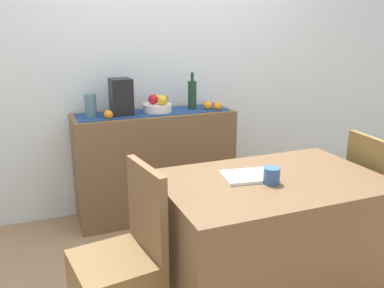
{
  "coord_description": "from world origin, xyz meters",
  "views": [
    {
      "loc": [
        -1.05,
        -2.17,
        1.54
      ],
      "look_at": [
        -0.03,
        0.38,
        0.75
      ],
      "focal_mm": 37.96,
      "sensor_mm": 36.0,
      "label": 1
    }
  ],
  "objects": [
    {
      "name": "ground_plane",
      "position": [
        0.0,
        0.0,
        -0.01
      ],
      "size": [
        6.4,
        6.4,
        0.02
      ],
      "primitive_type": "cube",
      "color": "#9C7858",
      "rests_on": "ground"
    },
    {
      "name": "apple_front",
      "position": [
        -0.05,
        0.94,
        0.98
      ],
      "size": [
        0.07,
        0.07,
        0.07
      ],
      "primitive_type": "sphere",
      "color": "#AC3A27",
      "rests_on": "fruit_bowl"
    },
    {
      "name": "orange_loose_far",
      "position": [
        0.37,
        0.81,
        0.92
      ],
      "size": [
        0.07,
        0.07,
        0.07
      ],
      "primitive_type": "sphere",
      "color": "orange",
      "rests_on": "sideboard_console"
    },
    {
      "name": "open_book",
      "position": [
        0.02,
        -0.33,
        0.75
      ],
      "size": [
        0.31,
        0.25,
        0.02
      ],
      "primitive_type": "cube",
      "rotation": [
        0.0,
        0.0,
        -0.16
      ],
      "color": "white",
      "rests_on": "dining_table"
    },
    {
      "name": "apple_right",
      "position": [
        -0.15,
        0.92,
        0.99
      ],
      "size": [
        0.08,
        0.08,
        0.08
      ],
      "primitive_type": "sphere",
      "color": "red",
      "rests_on": "fruit_bowl"
    },
    {
      "name": "ceramic_vase",
      "position": [
        -0.64,
        0.92,
        0.97
      ],
      "size": [
        0.09,
        0.09,
        0.18
      ],
      "primitive_type": "cylinder",
      "color": "slate",
      "rests_on": "sideboard_console"
    },
    {
      "name": "coffee_cup",
      "position": [
        0.09,
        -0.45,
        0.78
      ],
      "size": [
        0.09,
        0.09,
        0.09
      ],
      "primitive_type": "cylinder",
      "color": "#315993",
      "rests_on": "dining_table"
    },
    {
      "name": "chair_by_corner",
      "position": [
        1.01,
        -0.39,
        0.27
      ],
      "size": [
        0.43,
        0.43,
        0.9
      ],
      "color": "brown",
      "rests_on": "ground"
    },
    {
      "name": "wine_bottle",
      "position": [
        0.19,
        0.92,
        1.01
      ],
      "size": [
        0.07,
        0.07,
        0.31
      ],
      "color": "#1A3825",
      "rests_on": "sideboard_console"
    },
    {
      "name": "sideboard_console",
      "position": [
        -0.14,
        0.92,
        0.44
      ],
      "size": [
        1.29,
        0.42,
        0.88
      ],
      "primitive_type": "cube",
      "color": "brown",
      "rests_on": "ground"
    },
    {
      "name": "fruit_bowl",
      "position": [
        -0.11,
        0.92,
        0.92
      ],
      "size": [
        0.23,
        0.23,
        0.06
      ],
      "primitive_type": "cylinder",
      "color": "silver",
      "rests_on": "table_runner"
    },
    {
      "name": "orange_loose_mid",
      "position": [
        0.31,
        0.86,
        0.92
      ],
      "size": [
        0.07,
        0.07,
        0.07
      ],
      "primitive_type": "sphere",
      "color": "orange",
      "rests_on": "sideboard_console"
    },
    {
      "name": "room_wall_rear",
      "position": [
        0.0,
        1.18,
        1.35
      ],
      "size": [
        6.4,
        0.06,
        2.7
      ],
      "primitive_type": "cube",
      "color": "silver",
      "rests_on": "ground"
    },
    {
      "name": "coffee_maker",
      "position": [
        -0.4,
        0.92,
        1.03
      ],
      "size": [
        0.16,
        0.18,
        0.29
      ],
      "primitive_type": "cube",
      "color": "black",
      "rests_on": "sideboard_console"
    },
    {
      "name": "apple_center",
      "position": [
        -0.09,
        0.85,
        0.99
      ],
      "size": [
        0.08,
        0.08,
        0.08
      ],
      "primitive_type": "sphere",
      "color": "gold",
      "rests_on": "fruit_bowl"
    },
    {
      "name": "dining_table",
      "position": [
        0.14,
        -0.4,
        0.37
      ],
      "size": [
        1.22,
        0.8,
        0.74
      ],
      "primitive_type": "cube",
      "color": "brown",
      "rests_on": "ground"
    },
    {
      "name": "orange_loose_near_bowl",
      "position": [
        -0.53,
        0.81,
        0.92
      ],
      "size": [
        0.07,
        0.07,
        0.07
      ],
      "primitive_type": "sphere",
      "color": "orange",
      "rests_on": "sideboard_console"
    },
    {
      "name": "apple_rear",
      "position": [
        -0.1,
        0.99,
        0.98
      ],
      "size": [
        0.06,
        0.06,
        0.06
      ],
      "primitive_type": "sphere",
      "color": "gold",
      "rests_on": "fruit_bowl"
    },
    {
      "name": "table_runner",
      "position": [
        -0.14,
        0.92,
        0.89
      ],
      "size": [
        1.21,
        0.32,
        0.01
      ],
      "primitive_type": "cube",
      "color": "navy",
      "rests_on": "sideboard_console"
    }
  ]
}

